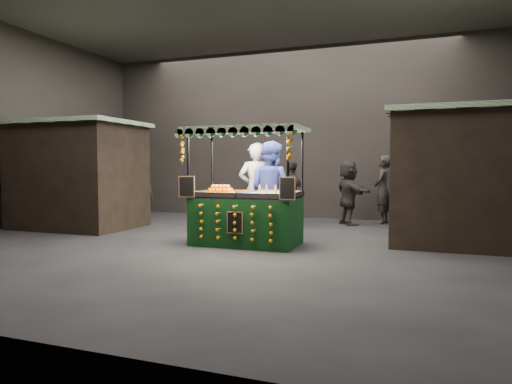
% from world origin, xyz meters
% --- Properties ---
extents(ground, '(12.00, 12.00, 0.00)m').
position_xyz_m(ground, '(0.00, 0.00, 0.00)').
color(ground, black).
rests_on(ground, ground).
extents(market_hall, '(12.10, 10.10, 5.05)m').
position_xyz_m(market_hall, '(0.00, 0.00, 3.38)').
color(market_hall, black).
rests_on(market_hall, ground).
extents(neighbour_stall_left, '(3.00, 2.20, 2.60)m').
position_xyz_m(neighbour_stall_left, '(-4.40, 1.00, 1.31)').
color(neighbour_stall_left, black).
rests_on(neighbour_stall_left, ground).
extents(neighbour_stall_right, '(3.00, 2.20, 2.60)m').
position_xyz_m(neighbour_stall_right, '(4.40, 1.50, 1.31)').
color(neighbour_stall_right, black).
rests_on(neighbour_stall_right, ground).
extents(juice_stall, '(2.32, 1.36, 2.25)m').
position_xyz_m(juice_stall, '(0.40, 0.07, 0.70)').
color(juice_stall, black).
rests_on(juice_stall, ground).
extents(vendor_grey, '(0.86, 0.72, 2.02)m').
position_xyz_m(vendor_grey, '(0.21, 1.12, 1.01)').
color(vendor_grey, gray).
rests_on(vendor_grey, ground).
extents(vendor_blue, '(1.20, 1.09, 2.03)m').
position_xyz_m(vendor_blue, '(0.60, 0.96, 1.02)').
color(vendor_blue, navy).
rests_on(vendor_blue, ground).
extents(shopper_0, '(0.59, 0.40, 1.57)m').
position_xyz_m(shopper_0, '(-3.53, 2.12, 0.78)').
color(shopper_0, '#272320').
rests_on(shopper_0, ground).
extents(shopper_1, '(1.02, 0.96, 1.66)m').
position_xyz_m(shopper_1, '(4.10, 1.80, 0.83)').
color(shopper_1, '#2B2522').
rests_on(shopper_1, ground).
extents(shopper_2, '(1.02, 0.91, 1.66)m').
position_xyz_m(shopper_2, '(0.45, 3.20, 0.83)').
color(shopper_2, black).
rests_on(shopper_2, ground).
extents(shopper_3, '(1.00, 1.25, 1.69)m').
position_xyz_m(shopper_3, '(-0.83, 4.60, 0.84)').
color(shopper_3, black).
rests_on(shopper_3, ground).
extents(shopper_4, '(0.89, 0.86, 1.54)m').
position_xyz_m(shopper_4, '(-4.01, 3.04, 0.77)').
color(shopper_4, '#2B2623').
rests_on(shopper_4, ground).
extents(shopper_5, '(1.25, 1.56, 1.67)m').
position_xyz_m(shopper_5, '(1.80, 3.79, 0.83)').
color(shopper_5, '#2B2523').
rests_on(shopper_5, ground).
extents(shopper_6, '(0.53, 0.72, 1.80)m').
position_xyz_m(shopper_6, '(2.62, 4.32, 0.90)').
color(shopper_6, black).
rests_on(shopper_6, ground).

